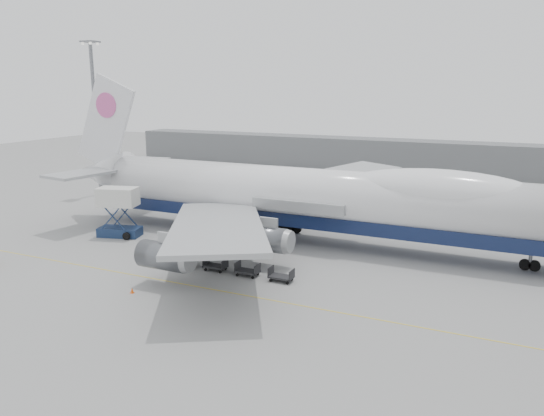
% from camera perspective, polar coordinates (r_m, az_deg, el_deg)
% --- Properties ---
extents(ground, '(260.00, 260.00, 0.00)m').
position_cam_1_polar(ground, '(53.74, -1.75, -6.84)').
color(ground, gray).
rests_on(ground, ground).
extents(apron_line, '(60.00, 0.15, 0.01)m').
position_cam_1_polar(apron_line, '(48.81, -4.94, -8.98)').
color(apron_line, gold).
rests_on(apron_line, ground).
extents(hangar, '(110.00, 8.00, 7.00)m').
position_cam_1_polar(hangar, '(120.63, 8.99, 5.79)').
color(hangar, slate).
rests_on(hangar, ground).
extents(floodlight_mast, '(2.40, 2.40, 25.43)m').
position_cam_1_polar(floodlight_mast, '(94.82, -18.50, 9.92)').
color(floodlight_mast, slate).
rests_on(floodlight_mast, ground).
extents(airliner, '(67.00, 55.30, 19.98)m').
position_cam_1_polar(airliner, '(62.57, 3.67, 1.33)').
color(airliner, white).
rests_on(airliner, ground).
extents(catering_truck, '(5.59, 4.47, 6.13)m').
position_cam_1_polar(catering_truck, '(67.93, -16.18, -0.11)').
color(catering_truck, navy).
rests_on(catering_truck, ground).
extents(traffic_cone, '(0.34, 0.34, 0.51)m').
position_cam_1_polar(traffic_cone, '(49.94, -14.82, -8.57)').
color(traffic_cone, '#F0530C').
rests_on(traffic_cone, ground).
extents(dolly_0, '(2.30, 1.35, 1.30)m').
position_cam_1_polar(dolly_0, '(58.09, -12.31, -5.06)').
color(dolly_0, '#2D2D30').
rests_on(dolly_0, ground).
extents(dolly_1, '(2.30, 1.35, 1.30)m').
position_cam_1_polar(dolly_1, '(56.04, -9.32, -5.60)').
color(dolly_1, '#2D2D30').
rests_on(dolly_1, ground).
extents(dolly_2, '(2.30, 1.35, 1.30)m').
position_cam_1_polar(dolly_2, '(54.16, -6.10, -6.16)').
color(dolly_2, '#2D2D30').
rests_on(dolly_2, ground).
extents(dolly_3, '(2.30, 1.35, 1.30)m').
position_cam_1_polar(dolly_3, '(52.47, -2.66, -6.74)').
color(dolly_3, '#2D2D30').
rests_on(dolly_3, ground).
extents(dolly_4, '(2.30, 1.35, 1.30)m').
position_cam_1_polar(dolly_4, '(50.98, 1.01, -7.32)').
color(dolly_4, '#2D2D30').
rests_on(dolly_4, ground).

